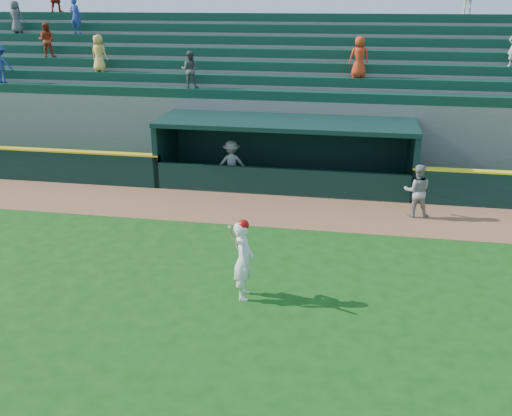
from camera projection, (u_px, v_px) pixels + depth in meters
name	position (u px, v px, depth m)	size (l,w,h in m)	color
ground	(245.00, 278.00, 14.45)	(120.00, 120.00, 0.00)	#134611
warning_track	(274.00, 210.00, 18.97)	(40.00, 3.00, 0.01)	brown
dugout_player_front	(417.00, 191.00, 18.19)	(0.84, 0.66, 1.73)	gray
dugout_player_inside	(231.00, 164.00, 21.14)	(1.12, 0.64, 1.74)	gray
dugout	(286.00, 148.00, 21.36)	(9.40, 2.80, 2.46)	slate
stands	(300.00, 100.00, 25.21)	(34.50, 6.25, 7.56)	slate
batter_at_plate	(243.00, 259.00, 13.21)	(0.55, 0.86, 1.98)	white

